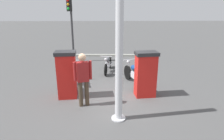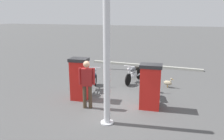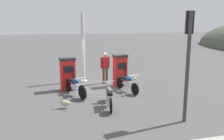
# 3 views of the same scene
# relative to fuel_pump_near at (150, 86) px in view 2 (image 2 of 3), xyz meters

# --- Properties ---
(ground_plane) EXTENTS (120.00, 120.00, 0.00)m
(ground_plane) POSITION_rel_fuel_pump_near_xyz_m (0.07, 1.37, -0.82)
(ground_plane) COLOR #4C4C4C
(fuel_pump_near) EXTENTS (0.59, 0.80, 1.62)m
(fuel_pump_near) POSITION_rel_fuel_pump_near_xyz_m (0.00, 0.00, 0.00)
(fuel_pump_near) COLOR red
(fuel_pump_near) RESTS_ON ground
(fuel_pump_far) EXTENTS (0.59, 0.73, 1.65)m
(fuel_pump_far) POSITION_rel_fuel_pump_near_xyz_m (0.00, 2.74, 0.02)
(fuel_pump_far) COLOR red
(fuel_pump_far) RESTS_ON ground
(motorcycle_near_pump) EXTENTS (2.03, 0.83, 0.96)m
(motorcycle_near_pump) POSITION_rel_fuel_pump_near_xyz_m (1.06, 0.19, -0.36)
(motorcycle_near_pump) COLOR black
(motorcycle_near_pump) RESTS_ON ground
(motorcycle_far_pump) EXTENTS (1.86, 0.63, 0.92)m
(motorcycle_far_pump) POSITION_rel_fuel_pump_near_xyz_m (1.18, 2.71, -0.36)
(motorcycle_far_pump) COLOR black
(motorcycle_far_pump) RESTS_ON ground
(motorcycle_extra) EXTENTS (1.87, 0.67, 0.93)m
(motorcycle_extra) POSITION_rel_fuel_pump_near_xyz_m (2.90, 1.26, -0.36)
(motorcycle_extra) COLOR black
(motorcycle_extra) RESTS_ON ground
(attendant_person) EXTENTS (0.29, 0.57, 1.72)m
(attendant_person) POSITION_rel_fuel_pump_near_xyz_m (-0.67, 2.10, 0.17)
(attendant_person) COLOR #473828
(attendant_person) RESTS_ON ground
(wandering_duck) EXTENTS (0.30, 0.47, 0.48)m
(wandering_duck) POSITION_rel_fuel_pump_near_xyz_m (2.59, -0.43, -0.59)
(wandering_duck) COLOR tan
(wandering_duck) RESTS_ON ground
(roadside_traffic_light) EXTENTS (0.40, 0.30, 3.66)m
(roadside_traffic_light) POSITION_rel_fuel_pump_near_xyz_m (4.97, 3.32, 1.68)
(roadside_traffic_light) COLOR #38383A
(roadside_traffic_light) RESTS_ON ground
(canopy_support_pole) EXTENTS (0.40, 0.40, 3.83)m
(canopy_support_pole) POSITION_rel_fuel_pump_near_xyz_m (-1.52, 1.06, 1.02)
(canopy_support_pole) COLOR silver
(canopy_support_pole) RESTS_ON ground
(road_edge_kerb) EXTENTS (0.62, 7.14, 0.12)m
(road_edge_kerb) POSITION_rel_fuel_pump_near_xyz_m (6.45, 1.37, -0.76)
(road_edge_kerb) COLOR #9E9E93
(road_edge_kerb) RESTS_ON ground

